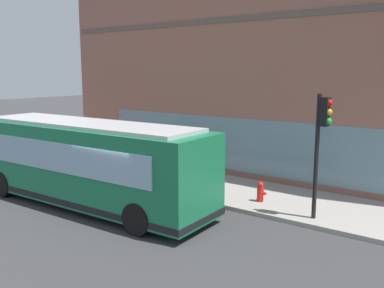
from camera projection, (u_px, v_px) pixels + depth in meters
name	position (u px, v px, depth m)	size (l,w,h in m)	color
ground	(128.00, 217.00, 14.20)	(120.00, 120.00, 0.00)	#38383A
sidewalk_curb	(205.00, 186.00, 17.77)	(3.86, 40.00, 0.15)	#9E9991
building_corner	(278.00, 41.00, 21.88)	(9.34, 20.25, 12.80)	#8C5B4C
city_bus_nearside	(87.00, 164.00, 15.20)	(2.92, 10.13, 3.07)	#197247
traffic_light_near_corner	(321.00, 133.00, 13.10)	(0.32, 0.49, 4.02)	black
fire_hydrant	(260.00, 192.00, 15.33)	(0.35, 0.35, 0.74)	red
pedestrian_walking_along_curb	(177.00, 164.00, 17.10)	(0.32, 0.32, 1.69)	#B23338
pedestrian_near_hydrant	(82.00, 143.00, 22.35)	(0.32, 0.32, 1.64)	#B23338
pedestrian_by_light_pole	(149.00, 161.00, 17.93)	(0.32, 0.32, 1.62)	#3F8C4C
newspaper_vending_box	(115.00, 163.00, 19.68)	(0.44, 0.42, 0.90)	#BF3F19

